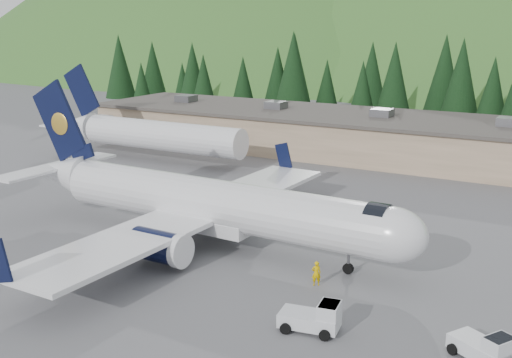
% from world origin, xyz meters
% --- Properties ---
extents(ground, '(600.00, 600.00, 0.00)m').
position_xyz_m(ground, '(0.00, 0.00, 0.00)').
color(ground, '#58585D').
extents(airliner, '(36.02, 33.73, 11.98)m').
position_xyz_m(airliner, '(-1.05, 0.03, 3.19)').
color(airliner, white).
rests_on(airliner, ground).
extents(second_airliner, '(27.50, 11.00, 10.05)m').
position_xyz_m(second_airliner, '(-24.92, 22.00, 3.32)').
color(second_airliner, white).
rests_on(second_airliner, ground).
extents(baggage_tug_a, '(3.57, 2.46, 1.79)m').
position_xyz_m(baggage_tug_a, '(12.31, -9.04, 0.80)').
color(baggage_tug_a, silver).
rests_on(baggage_tug_a, ground).
extents(baggage_tug_b, '(3.59, 3.06, 1.72)m').
position_xyz_m(baggage_tug_b, '(21.25, -7.84, 0.77)').
color(baggage_tug_b, silver).
rests_on(baggage_tug_b, ground).
extents(terminal_building, '(71.00, 17.00, 6.10)m').
position_xyz_m(terminal_building, '(-5.01, 38.00, 2.62)').
color(terminal_building, '#937B5D').
rests_on(terminal_building, ground).
extents(ramp_worker, '(0.73, 0.67, 1.67)m').
position_xyz_m(ramp_worker, '(9.74, -3.20, 0.84)').
color(ramp_worker, '#E7B800').
rests_on(ramp_worker, ground).
extents(tree_line, '(110.94, 17.55, 13.91)m').
position_xyz_m(tree_line, '(-5.21, 59.78, 7.50)').
color(tree_line, black).
rests_on(tree_line, ground).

